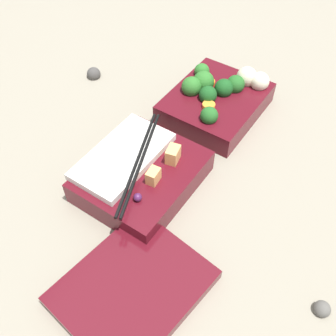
{
  "coord_description": "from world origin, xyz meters",
  "views": [
    {
      "loc": [
        0.41,
        0.26,
        0.5
      ],
      "look_at": [
        0.08,
        0.03,
        0.04
      ],
      "focal_mm": 42.0,
      "sensor_mm": 36.0,
      "label": 1
    }
  ],
  "objects": [
    {
      "name": "ground_plane",
      "position": [
        0.0,
        0.0,
        0.0
      ],
      "size": [
        3.0,
        3.0,
        0.0
      ],
      "primitive_type": "plane",
      "color": "gray"
    },
    {
      "name": "bento_tray_vegetable",
      "position": [
        -0.12,
        0.01,
        0.03
      ],
      "size": [
        0.19,
        0.16,
        0.07
      ],
      "color": "#510F19",
      "rests_on": "ground_plane"
    },
    {
      "name": "bento_tray_rice",
      "position": [
        0.1,
        -0.01,
        0.02
      ],
      "size": [
        0.2,
        0.16,
        0.07
      ],
      "color": "#510F19",
      "rests_on": "ground_plane"
    },
    {
      "name": "bento_lid",
      "position": [
        0.25,
        0.1,
        0.01
      ],
      "size": [
        0.2,
        0.18,
        0.02
      ],
      "primitive_type": "cube",
      "rotation": [
        0.0,
        0.0,
        -0.13
      ],
      "color": "#510F19",
      "rests_on": "ground_plane"
    },
    {
      "name": "pebble_0",
      "position": [
        0.14,
        0.31,
        0.01
      ],
      "size": [
        0.02,
        0.02,
        0.02
      ],
      "primitive_type": "sphere",
      "color": "#595651",
      "rests_on": "ground_plane"
    },
    {
      "name": "pebble_2",
      "position": [
        -0.07,
        -0.26,
        0.01
      ],
      "size": [
        0.03,
        0.03,
        0.03
      ],
      "primitive_type": "sphere",
      "color": "#474442",
      "rests_on": "ground_plane"
    }
  ]
}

